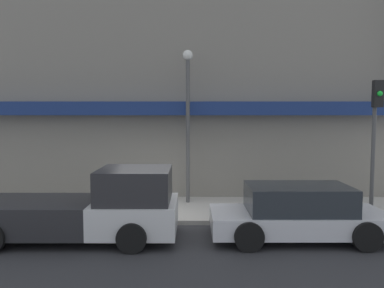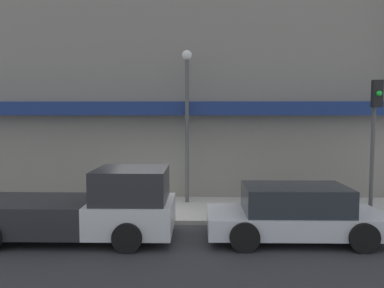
# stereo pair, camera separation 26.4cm
# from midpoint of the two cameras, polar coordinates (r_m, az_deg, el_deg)

# --- Properties ---
(ground_plane) EXTENTS (80.00, 80.00, 0.00)m
(ground_plane) POSITION_cam_midpoint_polar(r_m,az_deg,el_deg) (11.49, -5.35, -12.19)
(ground_plane) COLOR #2D2D30
(sidewalk) EXTENTS (36.00, 3.30, 0.13)m
(sidewalk) POSITION_cam_midpoint_polar(r_m,az_deg,el_deg) (13.05, -4.54, -9.85)
(sidewalk) COLOR #B7B2A8
(sidewalk) RESTS_ON ground
(building) EXTENTS (19.80, 3.80, 11.00)m
(building) POSITION_cam_midpoint_polar(r_m,az_deg,el_deg) (15.93, -3.50, 12.37)
(building) COLOR gray
(building) RESTS_ON ground
(pickup_truck) EXTENTS (5.43, 2.21, 1.89)m
(pickup_truck) POSITION_cam_midpoint_polar(r_m,az_deg,el_deg) (10.39, -15.24, -9.41)
(pickup_truck) COLOR silver
(pickup_truck) RESTS_ON ground
(parked_car) EXTENTS (4.57, 2.01, 1.44)m
(parked_car) POSITION_cam_midpoint_polar(r_m,az_deg,el_deg) (10.36, 16.10, -10.12)
(parked_car) COLOR silver
(parked_car) RESTS_ON ground
(fire_hydrant) EXTENTS (0.16, 0.16, 0.73)m
(fire_hydrant) POSITION_cam_midpoint_polar(r_m,az_deg,el_deg) (12.61, 18.28, -8.58)
(fire_hydrant) COLOR #196633
(fire_hydrant) RESTS_ON sidewalk
(street_lamp) EXTENTS (0.36, 0.36, 5.44)m
(street_lamp) POSITION_cam_midpoint_polar(r_m,az_deg,el_deg) (13.37, -0.20, 5.53)
(street_lamp) COLOR #4C4C4C
(street_lamp) RESTS_ON sidewalk
(traffic_light) EXTENTS (0.28, 0.42, 4.18)m
(traffic_light) POSITION_cam_midpoint_polar(r_m,az_deg,el_deg) (12.51, 26.61, 2.58)
(traffic_light) COLOR #4C4C4C
(traffic_light) RESTS_ON sidewalk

